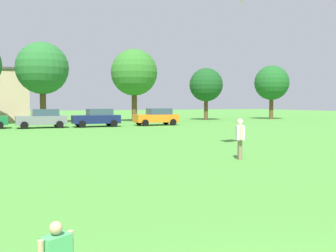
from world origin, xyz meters
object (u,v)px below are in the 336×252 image
Objects in this scene: parked_car_gray_1 at (42,118)px; tree_center_right at (134,73)px; parked_car_navy_2 at (97,118)px; tree_right at (206,85)px; parked_car_orange_3 at (157,117)px; adult_bystander at (240,135)px; tree_center_left at (42,68)px; tree_far_right at (272,83)px.

parked_car_gray_1 is 14.62m from tree_center_right.
tree_right is (16.22, 8.25, 3.67)m from parked_car_navy_2.
tree_center_right reaches higher than parked_car_orange_3.
parked_car_navy_2 is 11.53m from tree_center_right.
adult_bystander is 31.96m from tree_center_right.
adult_bystander is at bearing -101.18° from tree_center_right.
adult_bystander is 23.69m from parked_car_gray_1.
tree_center_left is 1.32× the size of tree_right.
parked_car_orange_3 is 0.50× the size of tree_center_right.
parked_car_orange_3 is at bearing -160.24° from tree_far_right.
parked_car_gray_1 is at bearing -96.36° from tree_center_left.
tree_far_right is at bearing -3.20° from tree_center_left.
tree_right reaches higher than parked_car_orange_3.
tree_center_left is at bearing -41.46° from parked_car_orange_3.
tree_center_left reaches higher than adult_bystander.
tree_center_right is 1.18× the size of tree_far_right.
adult_bystander is at bearing -82.36° from tree_center_left.
tree_center_left is at bearing 178.71° from tree_right.
parked_car_gray_1 is 22.80m from tree_right.
parked_car_orange_3 reaches higher than adult_bystander.
tree_far_right is (9.50, -1.20, 0.39)m from tree_right.
tree_far_right is at bearing -164.68° from parked_car_navy_2.
parked_car_gray_1 is at bearing -1.90° from parked_car_orange_3.
parked_car_orange_3 is at bearing 179.60° from parked_car_navy_2.
adult_bystander is 0.22× the size of tree_far_right.
tree_center_left reaches higher than tree_far_right.
tree_center_right is 9.85m from tree_right.
parked_car_gray_1 is 0.64× the size of tree_right.
parked_car_gray_1 reaches higher than adult_bystander.
parked_car_navy_2 is at bearing -65.86° from tree_center_left.
adult_bystander is 23.46m from parked_car_orange_3.
tree_center_left is 29.69m from tree_far_right.
parked_car_orange_3 is 0.49× the size of tree_center_left.
parked_car_orange_3 is at bearing -140.97° from tree_right.
parked_car_gray_1 is 1.00× the size of parked_car_orange_3.
parked_car_orange_3 is 9.61m from tree_center_right.
parked_car_gray_1 is 10.84m from parked_car_orange_3.
parked_car_orange_3 is at bearing -41.46° from tree_center_left.
parked_car_gray_1 is at bearing -167.58° from tree_far_right.
parked_car_navy_2 is 18.57m from tree_right.
parked_car_navy_2 is at bearing -128.23° from tree_center_right.
parked_car_orange_3 is 14.16m from tree_center_left.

